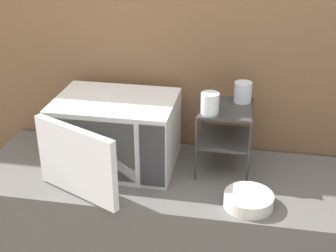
{
  "coord_description": "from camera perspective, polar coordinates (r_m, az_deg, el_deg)",
  "views": [
    {
      "loc": [
        0.3,
        -1.42,
        1.97
      ],
      "look_at": [
        -0.02,
        0.31,
        1.12
      ],
      "focal_mm": 50.0,
      "sensor_mm": 36.0,
      "label": 1
    }
  ],
  "objects": [
    {
      "name": "wall_back",
      "position": [
        2.16,
        2.11,
        7.75
      ],
      "size": [
        8.0,
        0.06,
        2.6
      ],
      "color": "brown",
      "rests_on": "ground_plane"
    },
    {
      "name": "microwave",
      "position": [
        2.05,
        -6.54,
        -0.93
      ],
      "size": [
        0.53,
        0.56,
        0.31
      ],
      "color": "silver",
      "rests_on": "counter"
    },
    {
      "name": "dish_rack",
      "position": [
        2.0,
        6.98,
        0.13
      ],
      "size": [
        0.23,
        0.25,
        0.29
      ],
      "color": "#333333",
      "rests_on": "counter"
    },
    {
      "name": "glass_front_left",
      "position": [
        1.89,
        5.13,
        2.77
      ],
      "size": [
        0.08,
        0.08,
        0.09
      ],
      "color": "silver",
      "rests_on": "dish_rack"
    },
    {
      "name": "glass_back_right",
      "position": [
        2.02,
        9.12,
        4.1
      ],
      "size": [
        0.08,
        0.08,
        0.09
      ],
      "color": "silver",
      "rests_on": "dish_rack"
    },
    {
      "name": "bowl",
      "position": [
        1.85,
        9.78,
        -8.92
      ],
      "size": [
        0.19,
        0.19,
        0.05
      ],
      "color": "silver",
      "rests_on": "counter"
    }
  ]
}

